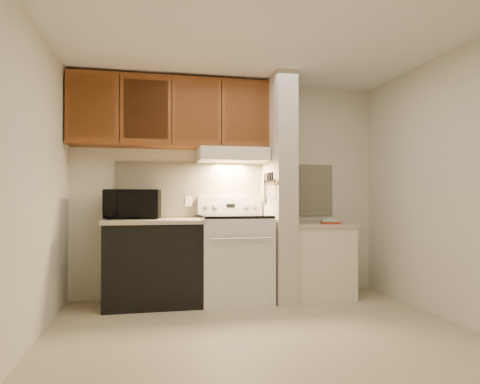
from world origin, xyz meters
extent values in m
plane|color=#C1B18B|center=(0.00, 0.00, 0.00)|extent=(3.60, 3.60, 0.00)
plane|color=white|center=(0.00, 0.00, 2.50)|extent=(3.60, 3.60, 0.00)
cube|color=beige|center=(0.00, 1.50, 1.25)|extent=(3.60, 2.50, 0.02)
cube|color=beige|center=(-1.80, 0.00, 1.25)|extent=(0.02, 3.00, 2.50)
cube|color=beige|center=(1.80, 0.00, 1.25)|extent=(0.02, 3.00, 2.50)
cube|color=#EFE4C1|center=(0.00, 1.49, 1.24)|extent=(2.60, 0.02, 0.63)
cube|color=silver|center=(0.00, 1.16, 0.46)|extent=(0.76, 0.65, 0.92)
cube|color=black|center=(0.00, 0.84, 0.50)|extent=(0.50, 0.01, 0.30)
cylinder|color=silver|center=(0.00, 0.80, 0.72)|extent=(0.65, 0.02, 0.02)
cube|color=black|center=(0.00, 1.16, 0.94)|extent=(0.74, 0.64, 0.03)
cube|color=silver|center=(0.00, 1.44, 1.05)|extent=(0.76, 0.08, 0.20)
cube|color=black|center=(0.00, 1.40, 1.05)|extent=(0.10, 0.01, 0.04)
cylinder|color=silver|center=(-0.28, 1.40, 1.05)|extent=(0.05, 0.02, 0.05)
cylinder|color=silver|center=(-0.18, 1.40, 1.05)|extent=(0.05, 0.02, 0.05)
cylinder|color=silver|center=(0.18, 1.40, 1.05)|extent=(0.05, 0.02, 0.05)
cylinder|color=silver|center=(0.28, 1.40, 1.05)|extent=(0.05, 0.02, 0.05)
cube|color=black|center=(-0.88, 1.17, 0.43)|extent=(1.00, 0.63, 0.87)
cube|color=#BDAC93|center=(-0.88, 1.17, 0.89)|extent=(1.04, 0.67, 0.04)
cube|color=black|center=(-1.05, 1.36, 0.92)|extent=(0.26, 0.16, 0.02)
cylinder|color=#235B59|center=(-0.85, 1.39, 0.96)|extent=(0.11, 0.11, 0.10)
cube|color=silver|center=(-0.48, 1.48, 1.10)|extent=(0.08, 0.01, 0.12)
imported|color=black|center=(-1.10, 1.31, 1.07)|extent=(0.61, 0.45, 0.32)
cube|color=beige|center=(0.51, 1.15, 1.25)|extent=(0.22, 0.70, 2.50)
cube|color=brown|center=(0.39, 1.15, 1.30)|extent=(0.01, 0.70, 0.04)
cube|color=black|center=(0.39, 1.10, 1.32)|extent=(0.02, 0.42, 0.04)
cube|color=silver|center=(0.38, 0.93, 1.22)|extent=(0.01, 0.03, 0.16)
cylinder|color=black|center=(0.38, 0.95, 1.37)|extent=(0.02, 0.02, 0.10)
cube|color=silver|center=(0.38, 1.02, 1.21)|extent=(0.01, 0.04, 0.18)
cylinder|color=black|center=(0.38, 1.03, 1.37)|extent=(0.02, 0.02, 0.10)
cube|color=silver|center=(0.38, 1.11, 1.20)|extent=(0.01, 0.04, 0.20)
cylinder|color=black|center=(0.38, 1.10, 1.37)|extent=(0.02, 0.02, 0.10)
cube|color=silver|center=(0.38, 1.18, 1.22)|extent=(0.01, 0.04, 0.16)
cylinder|color=black|center=(0.38, 1.17, 1.37)|extent=(0.02, 0.02, 0.10)
cube|color=silver|center=(0.38, 1.27, 1.21)|extent=(0.01, 0.04, 0.18)
cylinder|color=black|center=(0.38, 1.26, 1.37)|extent=(0.02, 0.02, 0.10)
cube|color=gray|center=(0.38, 1.32, 1.22)|extent=(0.03, 0.10, 0.25)
cube|color=silver|center=(0.97, 1.15, 0.40)|extent=(0.70, 0.60, 0.81)
cube|color=#BDAC93|center=(0.97, 1.15, 0.83)|extent=(0.74, 0.64, 0.04)
cube|color=#A52C0D|center=(1.07, 1.00, 0.85)|extent=(0.27, 0.32, 0.01)
cube|color=white|center=(1.19, 1.33, 0.87)|extent=(0.18, 0.15, 0.04)
cube|color=silver|center=(0.00, 1.28, 1.62)|extent=(0.78, 0.44, 0.15)
cube|color=silver|center=(0.00, 1.07, 1.58)|extent=(0.78, 0.04, 0.06)
cube|color=brown|center=(-0.69, 1.32, 2.08)|extent=(2.18, 0.33, 0.77)
cube|color=brown|center=(-1.51, 1.17, 2.08)|extent=(0.46, 0.01, 0.63)
cube|color=black|center=(-1.23, 1.16, 2.08)|extent=(0.01, 0.01, 0.73)
cube|color=brown|center=(-0.96, 1.17, 2.08)|extent=(0.46, 0.01, 0.63)
cube|color=black|center=(-0.69, 1.16, 2.08)|extent=(0.01, 0.01, 0.73)
cube|color=brown|center=(-0.42, 1.17, 2.08)|extent=(0.46, 0.01, 0.63)
cube|color=black|center=(-0.14, 1.16, 2.08)|extent=(0.01, 0.01, 0.73)
cube|color=brown|center=(0.13, 1.17, 2.08)|extent=(0.46, 0.01, 0.63)
camera|label=1|loc=(-0.90, -3.49, 1.13)|focal=32.00mm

